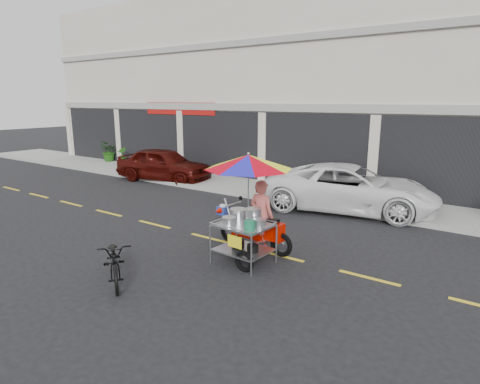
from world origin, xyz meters
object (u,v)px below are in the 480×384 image
Objects in this scene: near_bicycle at (115,260)px; food_vendor_rig at (252,192)px; white_pickup at (350,188)px; maroon_sedan at (164,164)px.

near_bicycle is 3.07m from food_vendor_rig.
near_bicycle is at bearing 154.92° from white_pickup.
maroon_sedan is at bearing 75.62° from near_bicycle.
near_bicycle is at bearing -149.61° from maroon_sedan.
white_pickup is at bearing 21.47° from near_bicycle.
white_pickup is at bearing 88.91° from food_vendor_rig.
near_bicycle is (-1.86, -7.45, -0.29)m from white_pickup.
maroon_sedan is at bearing 150.63° from food_vendor_rig.
food_vendor_rig is at bearing -132.62° from maroon_sedan.
maroon_sedan is 9.86m from near_bicycle.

